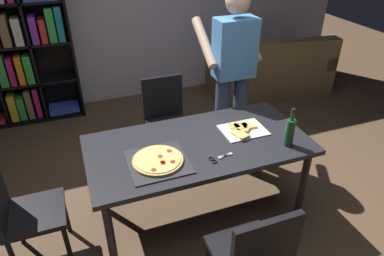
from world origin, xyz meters
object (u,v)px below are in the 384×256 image
at_px(chair_left_end, 19,208).
at_px(bookshelf, 6,45).
at_px(dining_table, 199,151).
at_px(person_serving_pizza, 233,71).
at_px(chair_near_camera, 254,255).
at_px(pepperoni_pizza_on_tray, 158,161).
at_px(wine_bottle, 290,132).
at_px(chair_far_side, 166,115).
at_px(couch, 269,72).
at_px(kitchen_scissors, 217,158).

height_order(chair_left_end, bookshelf, bookshelf).
bearing_deg(bookshelf, dining_table, -57.90).
bearing_deg(person_serving_pizza, chair_left_end, -160.49).
bearing_deg(chair_left_end, chair_near_camera, -34.20).
relative_size(pepperoni_pizza_on_tray, wine_bottle, 1.35).
relative_size(chair_far_side, wine_bottle, 2.85).
bearing_deg(dining_table, pepperoni_pizza_on_tray, -159.94).
relative_size(chair_left_end, wine_bottle, 2.85).
xyz_separation_m(bookshelf, wine_bottle, (2.12, -2.64, -0.11)).
bearing_deg(couch, wine_bottle, -119.12).
xyz_separation_m(chair_far_side, chair_left_end, (-1.35, -0.92, 0.00)).
xyz_separation_m(person_serving_pizza, kitchen_scissors, (-0.57, -0.94, -0.24)).
bearing_deg(pepperoni_pizza_on_tray, kitchen_scissors, -14.86).
height_order(chair_near_camera, wine_bottle, wine_bottle).
bearing_deg(chair_near_camera, kitchen_scissors, 85.81).
bearing_deg(chair_far_side, kitchen_scissors, -87.56).
bearing_deg(chair_far_side, dining_table, -90.00).
bearing_deg(chair_near_camera, chair_far_side, 90.00).
bearing_deg(wine_bottle, kitchen_scissors, 177.96).
bearing_deg(chair_near_camera, dining_table, 90.00).
xyz_separation_m(person_serving_pizza, wine_bottle, (0.02, -0.96, -0.13)).
height_order(chair_near_camera, chair_far_side, same).
bearing_deg(pepperoni_pizza_on_tray, chair_left_end, 172.27).
height_order(dining_table, bookshelf, bookshelf).
height_order(chair_far_side, kitchen_scissors, chair_far_side).
bearing_deg(wine_bottle, chair_far_side, 118.25).
height_order(dining_table, wine_bottle, wine_bottle).
bearing_deg(couch, kitchen_scissors, -129.53).
bearing_deg(chair_left_end, chair_far_side, 34.20).
height_order(chair_near_camera, chair_left_end, same).
height_order(couch, person_serving_pizza, person_serving_pizza).
distance_m(chair_left_end, person_serving_pizza, 2.15).
height_order(chair_near_camera, pepperoni_pizza_on_tray, chair_near_camera).
relative_size(couch, pepperoni_pizza_on_tray, 4.22).
xyz_separation_m(pepperoni_pizza_on_tray, wine_bottle, (1.00, -0.13, 0.10)).
distance_m(chair_near_camera, wine_bottle, 0.98).
bearing_deg(chair_far_side, chair_near_camera, -90.00).
height_order(chair_far_side, chair_left_end, same).
xyz_separation_m(chair_left_end, couch, (3.24, 1.99, -0.21)).
distance_m(dining_table, person_serving_pizza, 0.99).
xyz_separation_m(couch, kitchen_scissors, (-1.84, -2.23, 0.45)).
distance_m(bookshelf, kitchen_scissors, 3.04).
bearing_deg(wine_bottle, person_serving_pizza, 91.01).
distance_m(dining_table, pepperoni_pizza_on_tray, 0.40).
height_order(chair_left_end, couch, chair_left_end).
relative_size(dining_table, kitchen_scissors, 8.78).
height_order(chair_left_end, wine_bottle, wine_bottle).
bearing_deg(dining_table, couch, 46.42).
distance_m(chair_far_side, couch, 2.18).
xyz_separation_m(dining_table, wine_bottle, (0.64, -0.27, 0.19)).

